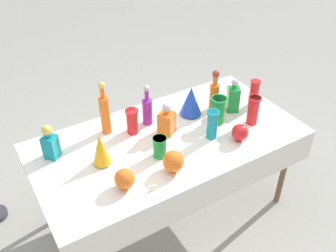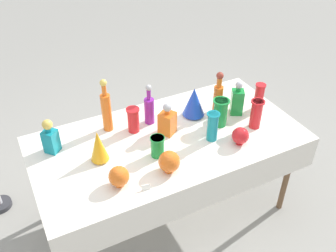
# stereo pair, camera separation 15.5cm
# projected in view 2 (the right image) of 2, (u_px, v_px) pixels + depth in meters

# --- Properties ---
(ground_plane) EXTENTS (40.00, 40.00, 0.00)m
(ground_plane) POSITION_uv_depth(u_px,v_px,m) (168.00, 211.00, 3.05)
(ground_plane) COLOR gray
(display_table) EXTENTS (1.87, 0.96, 0.76)m
(display_table) POSITION_uv_depth(u_px,v_px,m) (170.00, 146.00, 2.61)
(display_table) COLOR white
(display_table) RESTS_ON ground
(tall_bottle_0) EXTENTS (0.07, 0.07, 0.40)m
(tall_bottle_0) POSITION_uv_depth(u_px,v_px,m) (106.00, 109.00, 2.58)
(tall_bottle_0) COLOR orange
(tall_bottle_0) RESTS_ON display_table
(tall_bottle_1) EXTENTS (0.07, 0.07, 0.33)m
(tall_bottle_1) POSITION_uv_depth(u_px,v_px,m) (218.00, 95.00, 2.78)
(tall_bottle_1) COLOR orange
(tall_bottle_1) RESTS_ON display_table
(tall_bottle_2) EXTENTS (0.07, 0.07, 0.31)m
(tall_bottle_2) POSITION_uv_depth(u_px,v_px,m) (149.00, 108.00, 2.68)
(tall_bottle_2) COLOR purple
(tall_bottle_2) RESTS_ON display_table
(square_decanter_0) EXTENTS (0.14, 0.14, 0.24)m
(square_decanter_0) POSITION_uv_depth(u_px,v_px,m) (167.00, 121.00, 2.59)
(square_decanter_0) COLOR orange
(square_decanter_0) RESTS_ON display_table
(square_decanter_1) EXTENTS (0.12, 0.12, 0.25)m
(square_decanter_1) POSITION_uv_depth(u_px,v_px,m) (50.00, 137.00, 2.42)
(square_decanter_1) COLOR teal
(square_decanter_1) RESTS_ON display_table
(square_decanter_2) EXTENTS (0.12, 0.12, 0.27)m
(square_decanter_2) POSITION_uv_depth(u_px,v_px,m) (237.00, 100.00, 2.78)
(square_decanter_2) COLOR #198C38
(square_decanter_2) RESTS_ON display_table
(slender_vase_0) EXTENTS (0.09, 0.09, 0.18)m
(slender_vase_0) POSITION_uv_depth(u_px,v_px,m) (133.00, 119.00, 2.60)
(slender_vase_0) COLOR red
(slender_vase_0) RESTS_ON display_table
(slender_vase_1) EXTENTS (0.08, 0.08, 0.22)m
(slender_vase_1) POSITION_uv_depth(u_px,v_px,m) (259.00, 96.00, 2.81)
(slender_vase_1) COLOR red
(slender_vase_1) RESTS_ON display_table
(slender_vase_2) EXTENTS (0.12, 0.12, 0.21)m
(slender_vase_2) POSITION_uv_depth(u_px,v_px,m) (220.00, 112.00, 2.66)
(slender_vase_2) COLOR #198C38
(slender_vase_2) RESTS_ON display_table
(slender_vase_3) EXTENTS (0.10, 0.10, 0.22)m
(slender_vase_3) POSITION_uv_depth(u_px,v_px,m) (256.00, 113.00, 2.63)
(slender_vase_3) COLOR red
(slender_vase_3) RESTS_ON display_table
(slender_vase_4) EXTENTS (0.09, 0.09, 0.21)m
(slender_vase_4) POSITION_uv_depth(u_px,v_px,m) (213.00, 126.00, 2.52)
(slender_vase_4) COLOR teal
(slender_vase_4) RESTS_ON display_table
(slender_vase_5) EXTENTS (0.09, 0.09, 0.15)m
(slender_vase_5) POSITION_uv_depth(u_px,v_px,m) (158.00, 146.00, 2.40)
(slender_vase_5) COLOR #198C38
(slender_vase_5) RESTS_ON display_table
(fluted_vase_0) EXTENTS (0.12, 0.12, 0.22)m
(fluted_vase_0) POSITION_uv_depth(u_px,v_px,m) (98.00, 146.00, 2.34)
(fluted_vase_0) COLOR orange
(fluted_vase_0) RESTS_ON display_table
(fluted_vase_1) EXTENTS (0.16, 0.16, 0.23)m
(fluted_vase_1) POSITION_uv_depth(u_px,v_px,m) (194.00, 102.00, 2.75)
(fluted_vase_1) COLOR blue
(fluted_vase_1) RESTS_ON display_table
(round_bowl_0) EXTENTS (0.12, 0.12, 0.12)m
(round_bowl_0) POSITION_uv_depth(u_px,v_px,m) (240.00, 136.00, 2.51)
(round_bowl_0) COLOR red
(round_bowl_0) RESTS_ON display_table
(round_bowl_1) EXTENTS (0.14, 0.14, 0.14)m
(round_bowl_1) POSITION_uv_depth(u_px,v_px,m) (169.00, 162.00, 2.28)
(round_bowl_1) COLOR orange
(round_bowl_1) RESTS_ON display_table
(round_bowl_2) EXTENTS (0.12, 0.12, 0.13)m
(round_bowl_2) POSITION_uv_depth(u_px,v_px,m) (119.00, 176.00, 2.19)
(round_bowl_2) COLOR orange
(round_bowl_2) RESTS_ON display_table
(price_tag_left) EXTENTS (0.05, 0.02, 0.04)m
(price_tag_left) POSITION_uv_depth(u_px,v_px,m) (146.00, 187.00, 2.19)
(price_tag_left) COLOR white
(price_tag_left) RESTS_ON display_table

